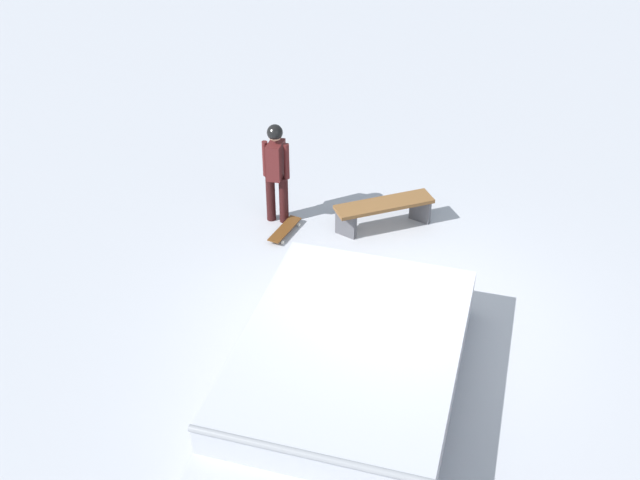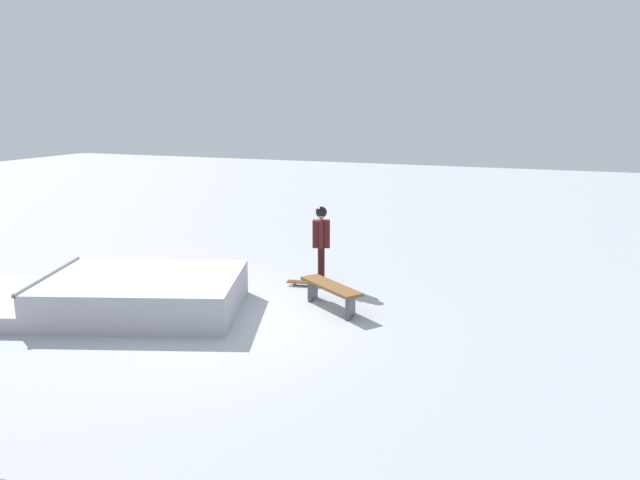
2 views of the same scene
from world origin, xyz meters
The scene contains 5 objects.
ground_plane centered at (0.00, 0.00, 0.00)m, with size 60.00×60.00×0.00m, color #A8AAB2.
skate_ramp centered at (1.87, 0.33, 0.32)m, with size 5.95×4.22×0.74m.
skater centered at (-1.05, -2.85, 1.01)m, with size 0.43×0.42×1.73m.
skateboard centered at (-0.80, -2.52, 0.08)m, with size 0.82×0.36×0.09m.
park_bench centered at (-1.84, -1.31, 0.36)m, with size 1.53×1.26×0.48m.
Camera 1 is at (7.36, 3.88, 6.93)m, focal length 43.50 mm.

